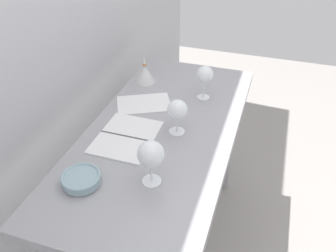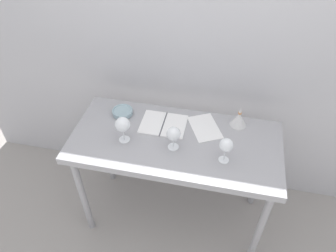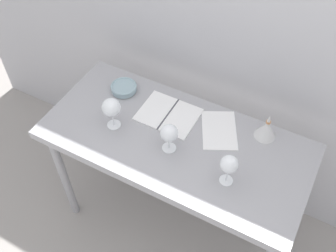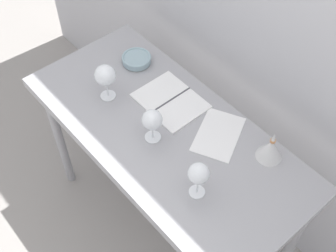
{
  "view_description": "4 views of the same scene",
  "coord_description": "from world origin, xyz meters",
  "px_view_note": "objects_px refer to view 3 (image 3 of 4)",
  "views": [
    {
      "loc": [
        -1.22,
        -0.43,
        1.84
      ],
      "look_at": [
        -0.05,
        -0.05,
        0.96
      ],
      "focal_mm": 37.42,
      "sensor_mm": 36.0,
      "label": 1
    },
    {
      "loc": [
        0.27,
        -1.47,
        2.39
      ],
      "look_at": [
        -0.05,
        0.01,
        1.0
      ],
      "focal_mm": 33.85,
      "sensor_mm": 36.0,
      "label": 2
    },
    {
      "loc": [
        0.57,
        -1.14,
        2.48
      ],
      "look_at": [
        -0.04,
        -0.01,
        0.98
      ],
      "focal_mm": 41.99,
      "sensor_mm": 36.0,
      "label": 3
    },
    {
      "loc": [
        0.95,
        -0.81,
        2.45
      ],
      "look_at": [
        0.05,
        -0.03,
        0.99
      ],
      "focal_mm": 47.73,
      "sensor_mm": 36.0,
      "label": 4
    }
  ],
  "objects_px": {
    "tasting_bowl": "(124,88)",
    "open_notebook": "(168,114)",
    "wine_glass_near_center": "(169,134)",
    "wine_glass_near_left": "(111,108)",
    "tasting_sheet_upper": "(219,130)",
    "wine_glass_near_right": "(229,165)",
    "decanter_funnel": "(266,129)"
  },
  "relations": [
    {
      "from": "tasting_bowl",
      "to": "open_notebook",
      "type": "bearing_deg",
      "value": -8.22
    },
    {
      "from": "wine_glass_near_center",
      "to": "wine_glass_near_left",
      "type": "xyz_separation_m",
      "value": [
        -0.33,
        -0.0,
        0.02
      ]
    },
    {
      "from": "wine_glass_near_left",
      "to": "tasting_sheet_upper",
      "type": "bearing_deg",
      "value": 24.47
    },
    {
      "from": "wine_glass_near_right",
      "to": "tasting_sheet_upper",
      "type": "xyz_separation_m",
      "value": [
        -0.15,
        0.27,
        -0.13
      ]
    },
    {
      "from": "wine_glass_near_right",
      "to": "open_notebook",
      "type": "xyz_separation_m",
      "value": [
        -0.44,
        0.24,
        -0.13
      ]
    },
    {
      "from": "wine_glass_near_left",
      "to": "wine_glass_near_right",
      "type": "relative_size",
      "value": 1.04
    },
    {
      "from": "open_notebook",
      "to": "tasting_bowl",
      "type": "bearing_deg",
      "value": 171.91
    },
    {
      "from": "wine_glass_near_center",
      "to": "wine_glass_near_right",
      "type": "xyz_separation_m",
      "value": [
        0.33,
        -0.04,
        0.02
      ]
    },
    {
      "from": "open_notebook",
      "to": "wine_glass_near_right",
      "type": "bearing_deg",
      "value": -28.73
    },
    {
      "from": "wine_glass_near_center",
      "to": "wine_glass_near_right",
      "type": "relative_size",
      "value": 0.92
    },
    {
      "from": "wine_glass_near_center",
      "to": "tasting_sheet_upper",
      "type": "xyz_separation_m",
      "value": [
        0.18,
        0.23,
        -0.11
      ]
    },
    {
      "from": "tasting_bowl",
      "to": "wine_glass_near_center",
      "type": "bearing_deg",
      "value": -30.11
    },
    {
      "from": "open_notebook",
      "to": "tasting_sheet_upper",
      "type": "distance_m",
      "value": 0.29
    },
    {
      "from": "wine_glass_near_left",
      "to": "wine_glass_near_right",
      "type": "xyz_separation_m",
      "value": [
        0.66,
        -0.04,
        -0.0
      ]
    },
    {
      "from": "wine_glass_near_left",
      "to": "decanter_funnel",
      "type": "xyz_separation_m",
      "value": [
        0.73,
        0.31,
        -0.08
      ]
    },
    {
      "from": "wine_glass_near_right",
      "to": "tasting_sheet_upper",
      "type": "relative_size",
      "value": 0.67
    },
    {
      "from": "open_notebook",
      "to": "tasting_bowl",
      "type": "height_order",
      "value": "tasting_bowl"
    },
    {
      "from": "wine_glass_near_center",
      "to": "wine_glass_near_left",
      "type": "height_order",
      "value": "wine_glass_near_left"
    },
    {
      "from": "wine_glass_near_center",
      "to": "tasting_bowl",
      "type": "distance_m",
      "value": 0.49
    },
    {
      "from": "wine_glass_near_center",
      "to": "wine_glass_near_left",
      "type": "bearing_deg",
      "value": -179.7
    },
    {
      "from": "wine_glass_near_right",
      "to": "decanter_funnel",
      "type": "height_order",
      "value": "wine_glass_near_right"
    },
    {
      "from": "tasting_bowl",
      "to": "decanter_funnel",
      "type": "height_order",
      "value": "decanter_funnel"
    },
    {
      "from": "wine_glass_near_right",
      "to": "wine_glass_near_left",
      "type": "bearing_deg",
      "value": 176.36
    },
    {
      "from": "wine_glass_near_left",
      "to": "decanter_funnel",
      "type": "relative_size",
      "value": 1.22
    },
    {
      "from": "wine_glass_near_center",
      "to": "open_notebook",
      "type": "distance_m",
      "value": 0.25
    },
    {
      "from": "wine_glass_near_center",
      "to": "open_notebook",
      "type": "xyz_separation_m",
      "value": [
        -0.11,
        0.2,
        -0.11
      ]
    },
    {
      "from": "wine_glass_near_right",
      "to": "decanter_funnel",
      "type": "bearing_deg",
      "value": 78.82
    },
    {
      "from": "wine_glass_near_right",
      "to": "open_notebook",
      "type": "relative_size",
      "value": 0.57
    },
    {
      "from": "wine_glass_near_center",
      "to": "decanter_funnel",
      "type": "relative_size",
      "value": 1.08
    },
    {
      "from": "wine_glass_near_right",
      "to": "open_notebook",
      "type": "distance_m",
      "value": 0.52
    },
    {
      "from": "wine_glass_near_right",
      "to": "open_notebook",
      "type": "height_order",
      "value": "wine_glass_near_right"
    },
    {
      "from": "wine_glass_near_left",
      "to": "open_notebook",
      "type": "xyz_separation_m",
      "value": [
        0.22,
        0.2,
        -0.13
      ]
    }
  ]
}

